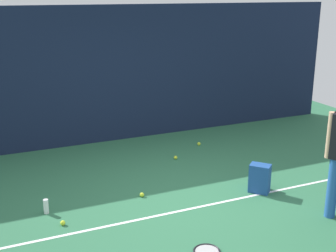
# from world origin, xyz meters

# --- Properties ---
(ground_plane) EXTENTS (12.00, 12.00, 0.00)m
(ground_plane) POSITION_xyz_m (0.00, 0.00, 0.00)
(ground_plane) COLOR #2D6B47
(back_fence) EXTENTS (10.00, 0.10, 2.69)m
(back_fence) POSITION_xyz_m (0.00, 3.00, 1.34)
(back_fence) COLOR #141E38
(back_fence) RESTS_ON ground
(court_line) EXTENTS (9.00, 0.05, 0.00)m
(court_line) POSITION_xyz_m (0.00, -0.38, 0.00)
(court_line) COLOR white
(court_line) RESTS_ON ground
(tennis_racket) EXTENTS (0.46, 0.62, 0.03)m
(tennis_racket) POSITION_xyz_m (-0.29, -1.45, 0.01)
(tennis_racket) COLOR black
(tennis_racket) RESTS_ON ground
(backpack) EXTENTS (0.38, 0.38, 0.44)m
(backpack) POSITION_xyz_m (1.22, -0.28, 0.21)
(backpack) COLOR #1E478C
(backpack) RESTS_ON ground
(tennis_ball_near_player) EXTENTS (0.07, 0.07, 0.07)m
(tennis_ball_near_player) POSITION_xyz_m (-0.48, 0.26, 0.03)
(tennis_ball_near_player) COLOR #CCE033
(tennis_ball_near_player) RESTS_ON ground
(tennis_ball_by_fence) EXTENTS (0.07, 0.07, 0.07)m
(tennis_ball_by_fence) POSITION_xyz_m (-1.73, -0.12, 0.03)
(tennis_ball_by_fence) COLOR #CCE033
(tennis_ball_by_fence) RESTS_ON ground
(tennis_ball_mid_court) EXTENTS (0.07, 0.07, 0.07)m
(tennis_ball_mid_court) POSITION_xyz_m (0.62, 1.47, 0.03)
(tennis_ball_mid_court) COLOR #CCE033
(tennis_ball_mid_court) RESTS_ON ground
(tennis_ball_far_left) EXTENTS (0.07, 0.07, 0.07)m
(tennis_ball_far_left) POSITION_xyz_m (1.36, 1.97, 0.03)
(tennis_ball_far_left) COLOR #CCE033
(tennis_ball_far_left) RESTS_ON ground
(water_bottle) EXTENTS (0.07, 0.07, 0.21)m
(water_bottle) POSITION_xyz_m (-1.87, 0.31, 0.10)
(water_bottle) COLOR white
(water_bottle) RESTS_ON ground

